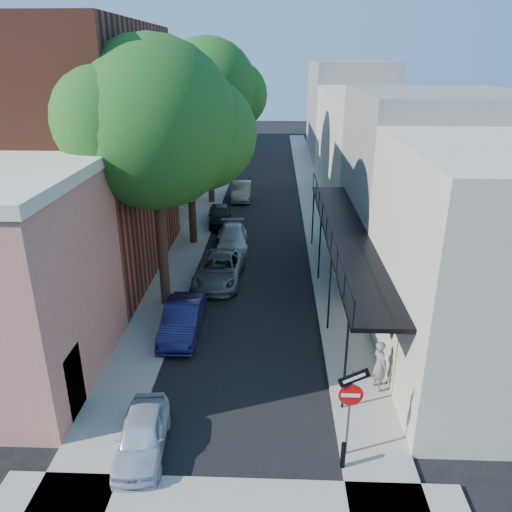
# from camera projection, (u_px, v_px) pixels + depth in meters

# --- Properties ---
(ground) EXTENTS (160.00, 160.00, 0.00)m
(ground) POSITION_uv_depth(u_px,v_px,m) (231.00, 481.00, 13.28)
(ground) COLOR black
(ground) RESTS_ON ground
(road_surface) EXTENTS (6.00, 64.00, 0.01)m
(road_surface) POSITION_uv_depth(u_px,v_px,m) (262.00, 193.00, 41.10)
(road_surface) COLOR black
(road_surface) RESTS_ON ground
(sidewalk_left) EXTENTS (2.00, 64.00, 0.12)m
(sidewalk_left) POSITION_uv_depth(u_px,v_px,m) (214.00, 192.00, 41.23)
(sidewalk_left) COLOR gray
(sidewalk_left) RESTS_ON ground
(sidewalk_right) EXTENTS (2.00, 64.00, 0.12)m
(sidewalk_right) POSITION_uv_depth(u_px,v_px,m) (311.00, 193.00, 40.94)
(sidewalk_right) COLOR gray
(sidewalk_right) RESTS_ON ground
(sidewalk_cross) EXTENTS (12.00, 2.00, 0.12)m
(sidewalk_cross) POSITION_uv_depth(u_px,v_px,m) (228.00, 511.00, 12.33)
(sidewalk_cross) COLOR gray
(sidewalk_cross) RESTS_ON ground
(buildings_left) EXTENTS (10.10, 59.10, 12.00)m
(buildings_left) POSITION_uv_depth(u_px,v_px,m) (142.00, 134.00, 38.46)
(buildings_left) COLOR tan
(buildings_left) RESTS_ON ground
(buildings_right) EXTENTS (9.80, 55.00, 10.00)m
(buildings_right) POSITION_uv_depth(u_px,v_px,m) (378.00, 141.00, 38.66)
(buildings_right) COLOR #C0B69E
(buildings_right) RESTS_ON ground
(sign_post) EXTENTS (0.89, 0.17, 2.99)m
(sign_post) POSITION_uv_depth(u_px,v_px,m) (351.00, 398.00, 13.31)
(sign_post) COLOR #595B60
(sign_post) RESTS_ON ground
(bollard) EXTENTS (0.14, 0.14, 0.80)m
(bollard) POSITION_uv_depth(u_px,v_px,m) (343.00, 455.00, 13.45)
(bollard) COLOR black
(bollard) RESTS_ON sidewalk_right
(oak_near) EXTENTS (7.48, 6.80, 11.42)m
(oak_near) POSITION_uv_depth(u_px,v_px,m) (166.00, 127.00, 19.99)
(oak_near) COLOR #321E14
(oak_near) RESTS_ON ground
(oak_mid) EXTENTS (6.60, 6.00, 10.20)m
(oak_mid) POSITION_uv_depth(u_px,v_px,m) (195.00, 123.00, 27.69)
(oak_mid) COLOR #321E14
(oak_mid) RESTS_ON ground
(oak_far) EXTENTS (7.70, 7.00, 11.90)m
(oak_far) POSITION_uv_depth(u_px,v_px,m) (215.00, 90.00, 35.62)
(oak_far) COLOR #321E14
(oak_far) RESTS_ON ground
(parked_car_a) EXTENTS (1.60, 3.41, 1.13)m
(parked_car_a) POSITION_uv_depth(u_px,v_px,m) (142.00, 435.00, 14.09)
(parked_car_a) COLOR silver
(parked_car_a) RESTS_ON ground
(parked_car_b) EXTENTS (1.41, 4.03, 1.33)m
(parked_car_b) POSITION_uv_depth(u_px,v_px,m) (183.00, 319.00, 20.09)
(parked_car_b) COLOR #14143F
(parked_car_b) RESTS_ON ground
(parked_car_c) EXTENTS (2.41, 4.85, 1.32)m
(parked_car_c) POSITION_uv_depth(u_px,v_px,m) (220.00, 269.00, 24.81)
(parked_car_c) COLOR slate
(parked_car_c) RESTS_ON ground
(parked_car_d) EXTENTS (2.02, 4.34, 1.23)m
(parked_car_d) POSITION_uv_depth(u_px,v_px,m) (232.00, 238.00, 29.27)
(parked_car_d) COLOR #B9B8BD
(parked_car_d) RESTS_ON ground
(parked_car_e) EXTENTS (1.98, 3.97, 1.30)m
(parked_car_e) POSITION_uv_depth(u_px,v_px,m) (220.00, 215.00, 33.30)
(parked_car_e) COLOR black
(parked_car_e) RESTS_ON ground
(parked_car_f) EXTENTS (1.52, 4.15, 1.36)m
(parked_car_f) POSITION_uv_depth(u_px,v_px,m) (242.00, 191.00, 39.21)
(parked_car_f) COLOR gray
(parked_car_f) RESTS_ON ground
(pedestrian) EXTENTS (0.64, 0.77, 1.80)m
(pedestrian) POSITION_uv_depth(u_px,v_px,m) (380.00, 365.00, 16.48)
(pedestrian) COLOR slate
(pedestrian) RESTS_ON sidewalk_right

